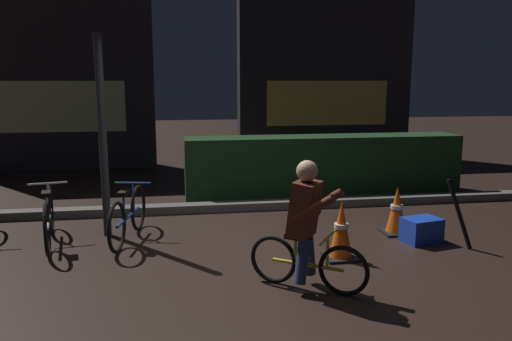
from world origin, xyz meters
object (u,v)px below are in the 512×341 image
object	(u,v)px
blue_crate	(421,230)
closed_umbrella	(459,214)
parked_bike_left_mid	(49,218)
parked_bike_center_left	(128,216)
street_post	(103,138)
cyclist	(306,224)
traffic_cone_near	(341,231)
traffic_cone_far	(397,211)

from	to	relation	value
blue_crate	closed_umbrella	size ratio (longest dim) A/B	0.52
parked_bike_left_mid	parked_bike_center_left	bearing A→B (deg)	-101.89
street_post	cyclist	bearing A→B (deg)	-44.09
parked_bike_center_left	cyclist	bearing A→B (deg)	-122.57
traffic_cone_near	cyclist	world-z (taller)	cyclist
parked_bike_center_left	traffic_cone_near	xyz separation A→B (m)	(2.39, -1.03, 0.00)
street_post	parked_bike_left_mid	distance (m)	1.17
parked_bike_left_mid	closed_umbrella	distance (m)	4.92
street_post	traffic_cone_near	world-z (taller)	street_post
cyclist	traffic_cone_far	bearing A→B (deg)	77.40
parked_bike_left_mid	traffic_cone_far	xyz separation A→B (m)	(4.34, -0.28, -0.03)
street_post	traffic_cone_near	size ratio (longest dim) A/B	3.83
traffic_cone_far	blue_crate	distance (m)	0.44
traffic_cone_far	blue_crate	size ratio (longest dim) A/B	1.41
closed_umbrella	parked_bike_center_left	bearing A→B (deg)	28.84
blue_crate	traffic_cone_near	bearing A→B (deg)	-161.12
cyclist	parked_bike_center_left	bearing A→B (deg)	170.00
parked_bike_left_mid	closed_umbrella	world-z (taller)	closed_umbrella
traffic_cone_far	parked_bike_center_left	bearing A→B (deg)	175.79
traffic_cone_near	closed_umbrella	size ratio (longest dim) A/B	0.78
blue_crate	traffic_cone_far	bearing A→B (deg)	112.20
parked_bike_center_left	cyclist	world-z (taller)	cyclist
parked_bike_center_left	closed_umbrella	size ratio (longest dim) A/B	1.74
traffic_cone_near	cyclist	size ratio (longest dim) A/B	0.53
traffic_cone_near	closed_umbrella	xyz separation A→B (m)	(1.50, 0.15, 0.09)
parked_bike_left_mid	traffic_cone_far	world-z (taller)	parked_bike_left_mid
street_post	cyclist	world-z (taller)	street_post
cyclist	blue_crate	bearing A→B (deg)	66.75
parked_bike_left_mid	traffic_cone_near	xyz separation A→B (m)	(3.33, -1.06, -0.01)
closed_umbrella	street_post	bearing A→B (deg)	26.26
parked_bike_left_mid	traffic_cone_near	world-z (taller)	parked_bike_left_mid
traffic_cone_near	blue_crate	size ratio (longest dim) A/B	1.50
cyclist	street_post	bearing A→B (deg)	170.24
traffic_cone_far	street_post	bearing A→B (deg)	172.03
blue_crate	closed_umbrella	xyz separation A→B (m)	(0.33, -0.25, 0.26)
street_post	cyclist	distance (m)	2.97
street_post	closed_umbrella	xyz separation A→B (m)	(4.19, -1.15, -0.86)
parked_bike_center_left	traffic_cone_near	distance (m)	2.61
parked_bike_center_left	traffic_cone_far	distance (m)	3.41
parked_bike_left_mid	parked_bike_center_left	xyz separation A→B (m)	(0.94, -0.02, -0.01)
parked_bike_center_left	traffic_cone_far	size ratio (longest dim) A/B	2.38
parked_bike_left_mid	parked_bike_center_left	distance (m)	0.94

